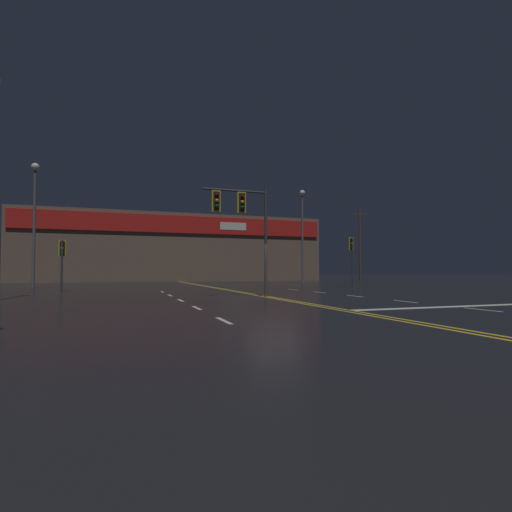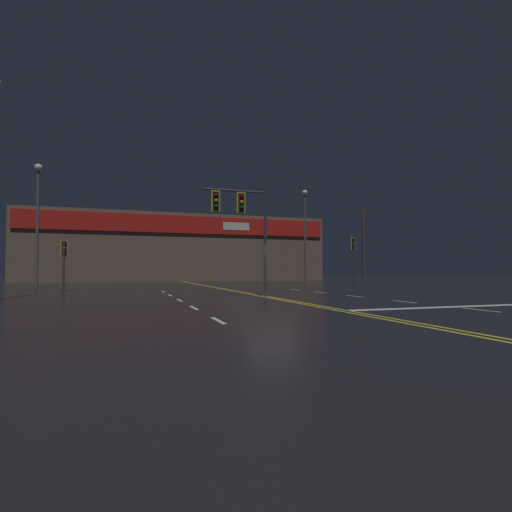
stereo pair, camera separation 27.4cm
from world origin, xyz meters
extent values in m
plane|color=black|center=(0.00, 0.00, 0.00)|extent=(200.00, 200.00, 0.00)
cube|color=gold|center=(-0.15, 0.00, 0.00)|extent=(0.12, 60.00, 0.01)
cube|color=gold|center=(0.15, 0.00, 0.00)|extent=(0.12, 60.00, 0.01)
cube|color=silver|center=(-4.22, -7.20, 0.00)|extent=(0.12, 1.40, 0.01)
cube|color=silver|center=(-4.22, -3.60, 0.00)|extent=(0.12, 1.40, 0.01)
cube|color=silver|center=(-4.22, 0.00, 0.00)|extent=(0.12, 1.40, 0.01)
cube|color=silver|center=(-4.22, 3.60, 0.00)|extent=(0.12, 1.40, 0.01)
cube|color=silver|center=(-4.22, 7.20, 0.00)|extent=(0.12, 1.40, 0.01)
cube|color=silver|center=(4.22, -7.20, 0.00)|extent=(0.12, 1.40, 0.01)
cube|color=silver|center=(4.22, -3.60, 0.00)|extent=(0.12, 1.40, 0.01)
cube|color=silver|center=(4.22, 0.00, 0.00)|extent=(0.12, 1.40, 0.01)
cube|color=silver|center=(4.22, 3.60, 0.00)|extent=(0.12, 1.40, 0.01)
cube|color=silver|center=(4.22, 7.20, 0.00)|extent=(0.12, 1.40, 0.01)
cube|color=silver|center=(4.22, -6.04, 0.00)|extent=(8.11, 0.40, 0.01)
cylinder|color=#38383D|center=(-0.04, 0.99, 2.62)|extent=(0.14, 0.14, 5.24)
cylinder|color=#38383D|center=(-1.57, 0.99, 4.99)|extent=(3.05, 0.10, 0.10)
cube|color=black|center=(-1.26, 0.99, 4.45)|extent=(0.28, 0.24, 0.84)
cube|color=gold|center=(-1.26, 0.99, 4.45)|extent=(0.42, 0.08, 0.99)
sphere|color=#500705|center=(-1.26, 0.83, 4.70)|extent=(0.17, 0.17, 0.17)
sphere|color=orange|center=(-1.26, 0.83, 4.45)|extent=(0.17, 0.17, 0.17)
sphere|color=#084513|center=(-1.26, 0.83, 4.20)|extent=(0.17, 0.17, 0.17)
cube|color=black|center=(-2.48, 0.99, 4.45)|extent=(0.28, 0.24, 0.84)
cube|color=gold|center=(-2.48, 0.99, 4.45)|extent=(0.42, 0.08, 0.99)
sphere|color=#500705|center=(-2.48, 0.83, 4.70)|extent=(0.17, 0.17, 0.17)
sphere|color=orange|center=(-2.48, 0.83, 4.45)|extent=(0.17, 0.17, 0.17)
sphere|color=#084513|center=(-2.48, 0.83, 4.20)|extent=(0.17, 0.17, 0.17)
cylinder|color=#38383D|center=(10.03, 9.18, 1.88)|extent=(0.13, 0.13, 3.76)
cube|color=black|center=(10.03, 9.36, 3.29)|extent=(0.28, 0.24, 0.84)
cube|color=gold|center=(10.03, 9.36, 3.29)|extent=(0.42, 0.08, 0.99)
sphere|color=#500705|center=(10.03, 9.20, 3.55)|extent=(0.17, 0.17, 0.17)
sphere|color=orange|center=(10.03, 9.20, 3.29)|extent=(0.17, 0.17, 0.17)
sphere|color=#084513|center=(10.03, 9.20, 3.04)|extent=(0.17, 0.17, 0.17)
cylinder|color=#38383D|center=(-9.85, 9.12, 1.53)|extent=(0.13, 0.13, 3.05)
cube|color=black|center=(-9.85, 9.30, 2.58)|extent=(0.28, 0.24, 0.84)
cube|color=gold|center=(-9.85, 9.30, 2.58)|extent=(0.42, 0.08, 0.99)
sphere|color=#500705|center=(-9.85, 9.14, 2.83)|extent=(0.17, 0.17, 0.17)
sphere|color=orange|center=(-9.85, 9.14, 2.58)|extent=(0.17, 0.17, 0.17)
sphere|color=#084513|center=(-9.85, 9.14, 2.33)|extent=(0.17, 0.17, 0.17)
cylinder|color=#59595E|center=(-12.44, 15.38, 4.30)|extent=(0.20, 0.20, 8.59)
sphere|color=silver|center=(-12.44, 15.38, 8.76)|extent=(0.56, 0.56, 0.56)
cylinder|color=#59595E|center=(10.58, 18.93, 4.42)|extent=(0.20, 0.20, 8.84)
sphere|color=silver|center=(10.58, 18.93, 9.01)|extent=(0.56, 0.56, 0.56)
cube|color=brown|center=(0.00, 33.82, 3.96)|extent=(35.43, 10.00, 7.92)
cube|color=red|center=(0.00, 28.72, 6.53)|extent=(34.72, 0.20, 1.98)
cube|color=white|center=(6.20, 28.67, 6.53)|extent=(3.20, 0.16, 0.90)
cylinder|color=#4C3828|center=(22.25, 26.45, 4.53)|extent=(0.26, 0.26, 9.06)
cube|color=#4C3828|center=(22.25, 26.45, 8.46)|extent=(2.20, 0.12, 0.12)
camera|label=1|loc=(-6.73, -16.84, 1.23)|focal=28.00mm
camera|label=2|loc=(-6.47, -16.93, 1.23)|focal=28.00mm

